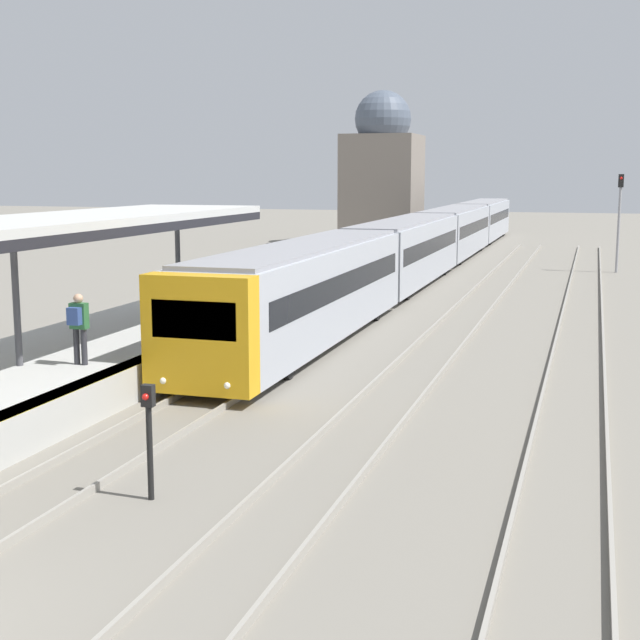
{
  "coord_description": "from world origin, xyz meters",
  "views": [
    {
      "loc": [
        8.54,
        -7.16,
        5.29
      ],
      "look_at": [
        2.07,
        13.9,
        1.66
      ],
      "focal_mm": 50.0,
      "sensor_mm": 36.0,
      "label": 1
    }
  ],
  "objects_px": {
    "person_on_platform": "(78,323)",
    "signal_post_near": "(149,429)",
    "train_near": "(433,238)",
    "signal_mast_far": "(619,211)"
  },
  "relations": [
    {
      "from": "person_on_platform",
      "to": "train_near",
      "type": "relative_size",
      "value": 0.03
    },
    {
      "from": "person_on_platform",
      "to": "signal_mast_far",
      "type": "distance_m",
      "value": 35.19
    },
    {
      "from": "person_on_platform",
      "to": "train_near",
      "type": "height_order",
      "value": "train_near"
    },
    {
      "from": "train_near",
      "to": "signal_post_near",
      "type": "xyz_separation_m",
      "value": [
        1.79,
        -36.62,
        -0.55
      ]
    },
    {
      "from": "train_near",
      "to": "signal_post_near",
      "type": "height_order",
      "value": "train_near"
    },
    {
      "from": "person_on_platform",
      "to": "signal_post_near",
      "type": "height_order",
      "value": "person_on_platform"
    },
    {
      "from": "person_on_platform",
      "to": "signal_post_near",
      "type": "distance_m",
      "value": 6.93
    },
    {
      "from": "signal_mast_far",
      "to": "person_on_platform",
      "type": "bearing_deg",
      "value": -110.89
    },
    {
      "from": "person_on_platform",
      "to": "signal_post_near",
      "type": "bearing_deg",
      "value": -48.93
    },
    {
      "from": "signal_post_near",
      "to": "train_near",
      "type": "bearing_deg",
      "value": 92.8
    }
  ]
}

